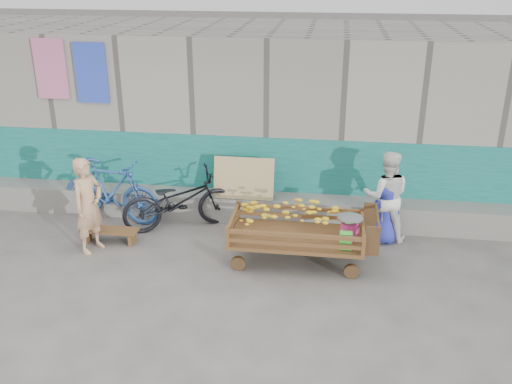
# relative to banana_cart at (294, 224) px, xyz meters

# --- Properties ---
(ground) EXTENTS (80.00, 80.00, 0.00)m
(ground) POSITION_rel_banana_cart_xyz_m (-1.24, -0.99, -0.61)
(ground) COLOR #504D49
(ground) RESTS_ON ground
(building_wall) EXTENTS (12.00, 3.50, 3.00)m
(building_wall) POSITION_rel_banana_cart_xyz_m (-1.24, 3.06, 0.85)
(building_wall) COLOR gray
(building_wall) RESTS_ON ground
(banana_cart) EXTENTS (2.12, 0.97, 0.90)m
(banana_cart) POSITION_rel_banana_cart_xyz_m (0.00, 0.00, 0.00)
(banana_cart) COLOR brown
(banana_cart) RESTS_ON ground
(bench) EXTENTS (0.90, 0.27, 0.23)m
(bench) POSITION_rel_banana_cart_xyz_m (-2.92, 0.23, -0.45)
(bench) COLOR brown
(bench) RESTS_ON ground
(vendor_man) EXTENTS (0.53, 0.64, 1.49)m
(vendor_man) POSITION_rel_banana_cart_xyz_m (-3.08, -0.05, 0.13)
(vendor_man) COLOR tan
(vendor_man) RESTS_ON ground
(woman) EXTENTS (0.72, 0.56, 1.47)m
(woman) POSITION_rel_banana_cart_xyz_m (1.35, 0.94, 0.12)
(woman) COLOR white
(woman) RESTS_ON ground
(child) EXTENTS (0.50, 0.33, 1.00)m
(child) POSITION_rel_banana_cart_xyz_m (1.35, 0.82, -0.11)
(child) COLOR #2830AC
(child) RESTS_ON ground
(bicycle_dark) EXTENTS (1.97, 1.38, 0.98)m
(bicycle_dark) POSITION_rel_banana_cart_xyz_m (-1.95, 0.88, -0.12)
(bicycle_dark) COLOR black
(bicycle_dark) RESTS_ON ground
(bicycle_blue) EXTENTS (1.89, 0.85, 1.10)m
(bicycle_blue) POSITION_rel_banana_cart_xyz_m (-3.16, 0.99, -0.06)
(bicycle_blue) COLOR #2F589C
(bicycle_blue) RESTS_ON ground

